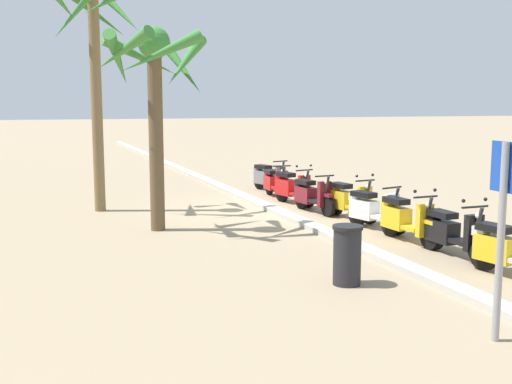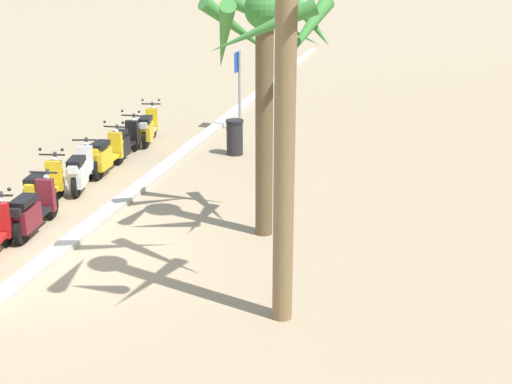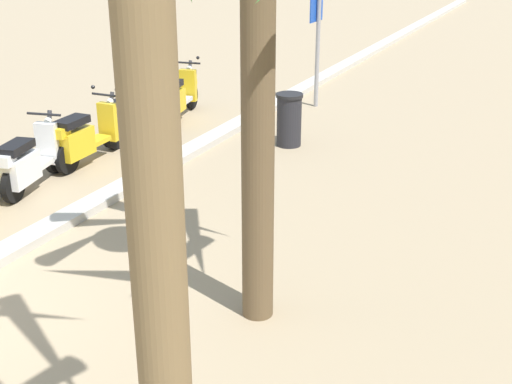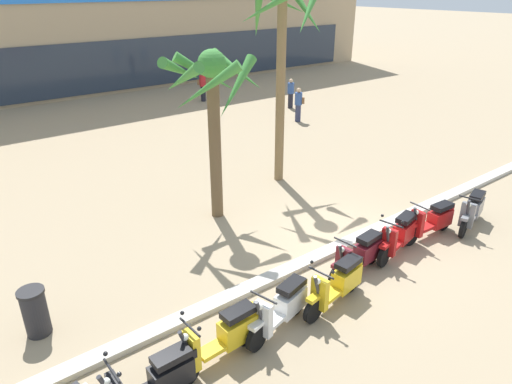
% 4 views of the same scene
% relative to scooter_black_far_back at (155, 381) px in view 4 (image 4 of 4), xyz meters
% --- Properties ---
extents(ground_plane, '(200.00, 200.00, 0.00)m').
position_rel_scooter_black_far_back_xyz_m(ground_plane, '(6.00, 1.54, -0.44)').
color(ground_plane, '#9E896B').
extents(curb_strip, '(60.00, 0.36, 0.12)m').
position_rel_scooter_black_far_back_xyz_m(curb_strip, '(6.00, 1.41, -0.38)').
color(curb_strip, '#BCB7AD').
rests_on(curb_strip, ground).
extents(scooter_black_far_back, '(1.80, 0.56, 1.17)m').
position_rel_scooter_black_far_back_xyz_m(scooter_black_far_back, '(0.00, 0.00, 0.00)').
color(scooter_black_far_back, black).
rests_on(scooter_black_far_back, ground).
extents(scooter_yellow_lead_nearest, '(1.86, 0.56, 1.17)m').
position_rel_scooter_black_far_back_xyz_m(scooter_yellow_lead_nearest, '(1.36, 0.14, 0.02)').
color(scooter_yellow_lead_nearest, black).
rests_on(scooter_yellow_lead_nearest, ground).
extents(scooter_white_tail_end, '(1.74, 0.72, 1.04)m').
position_rel_scooter_black_far_back_xyz_m(scooter_white_tail_end, '(2.66, 0.14, 0.01)').
color(scooter_white_tail_end, black).
rests_on(scooter_white_tail_end, ground).
extents(scooter_yellow_gap_after_mid, '(1.85, 0.64, 1.17)m').
position_rel_scooter_black_far_back_xyz_m(scooter_yellow_gap_after_mid, '(4.04, 0.01, 0.02)').
color(scooter_yellow_gap_after_mid, black).
rests_on(scooter_yellow_gap_after_mid, ground).
extents(scooter_maroon_last_in_row, '(1.84, 0.58, 1.04)m').
position_rel_scooter_black_far_back_xyz_m(scooter_maroon_last_in_row, '(5.21, 0.47, 0.00)').
color(scooter_maroon_last_in_row, black).
rests_on(scooter_maroon_last_in_row, ground).
extents(scooter_red_mid_rear, '(1.76, 0.69, 1.17)m').
position_rel_scooter_black_far_back_xyz_m(scooter_red_mid_rear, '(6.60, 0.45, 0.03)').
color(scooter_red_mid_rear, black).
rests_on(scooter_red_mid_rear, ground).
extents(scooter_red_mid_front, '(1.87, 0.56, 1.04)m').
position_rel_scooter_black_far_back_xyz_m(scooter_red_mid_front, '(7.94, 0.43, -0.00)').
color(scooter_red_mid_front, black).
rests_on(scooter_red_mid_front, ground).
extents(scooter_grey_mid_centre, '(1.77, 0.77, 1.04)m').
position_rel_scooter_black_far_back_xyz_m(scooter_grey_mid_centre, '(9.28, 0.11, 0.01)').
color(scooter_grey_mid_centre, black).
rests_on(scooter_grey_mid_centre, ground).
extents(palm_tree_near_sign, '(2.42, 2.55, 4.50)m').
position_rel_scooter_black_far_back_xyz_m(palm_tree_near_sign, '(4.19, 4.77, 2.98)').
color(palm_tree_near_sign, brown).
rests_on(palm_tree_near_sign, ground).
extents(palm_tree_by_mall_entrance, '(2.70, 2.71, 6.07)m').
position_rel_scooter_black_far_back_xyz_m(palm_tree_by_mall_entrance, '(7.30, 5.69, 4.18)').
color(palm_tree_by_mall_entrance, olive).
rests_on(palm_tree_by_mall_entrance, ground).
extents(pedestrian_strolling_near_curb, '(0.34, 0.34, 1.51)m').
position_rel_scooter_black_far_back_xyz_m(pedestrian_strolling_near_curb, '(13.92, 12.63, 0.34)').
color(pedestrian_strolling_near_curb, black).
rests_on(pedestrian_strolling_near_curb, ground).
extents(pedestrian_window_shopping, '(0.43, 0.42, 1.63)m').
position_rel_scooter_black_far_back_xyz_m(pedestrian_window_shopping, '(11.14, 16.71, 0.42)').
color(pedestrian_window_shopping, black).
rests_on(pedestrian_window_shopping, ground).
extents(pedestrian_by_palm_tree, '(0.43, 0.42, 1.57)m').
position_rel_scooter_black_far_back_xyz_m(pedestrian_by_palm_tree, '(12.51, 10.49, 0.39)').
color(pedestrian_by_palm_tree, '#2D3351').
rests_on(pedestrian_by_palm_tree, ground).
extents(litter_bin, '(0.48, 0.48, 0.95)m').
position_rel_scooter_black_far_back_xyz_m(litter_bin, '(-1.02, 2.76, 0.04)').
color(litter_bin, '#232328').
rests_on(litter_bin, ground).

